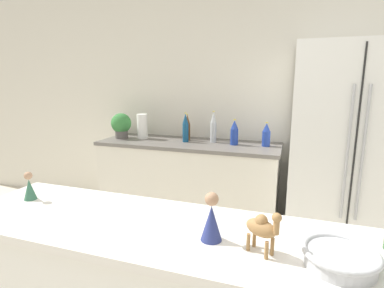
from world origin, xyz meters
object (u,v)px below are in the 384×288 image
at_px(back_bottle_0, 187,128).
at_px(back_bottle_3, 234,133).
at_px(back_bottle_1, 266,135).
at_px(camel_figurine, 262,227).
at_px(potted_plant, 121,125).
at_px(refrigerator, 345,155).
at_px(fruit_bowl, 340,257).
at_px(paper_towel_roll, 142,126).
at_px(wise_man_figurine_crimson, 211,220).
at_px(back_bottle_2, 213,127).
at_px(wise_man_figurine_blue, 29,188).
at_px(back_bottle_4, 185,128).

relative_size(back_bottle_0, back_bottle_3, 1.10).
distance_m(back_bottle_1, camel_figurine, 2.01).
relative_size(potted_plant, back_bottle_3, 1.09).
relative_size(refrigerator, fruit_bowl, 8.25).
xyz_separation_m(back_bottle_1, fruit_bowl, (0.39, -2.00, -0.02)).
xyz_separation_m(paper_towel_roll, wise_man_figurine_crimson, (1.31, -1.96, 0.01)).
relative_size(fruit_bowl, camel_figurine, 1.44).
bearing_deg(back_bottle_2, wise_man_figurine_crimson, -75.41).
height_order(refrigerator, wise_man_figurine_crimson, refrigerator).
xyz_separation_m(back_bottle_3, wise_man_figurine_blue, (-0.60, -1.86, 0.00)).
height_order(camel_figurine, wise_man_figurine_blue, camel_figurine).
bearing_deg(back_bottle_3, wise_man_figurine_blue, -107.94).
height_order(back_bottle_1, back_bottle_2, back_bottle_2).
bearing_deg(fruit_bowl, camel_figurine, -179.34).
distance_m(back_bottle_2, camel_figurine, 2.14).
distance_m(back_bottle_3, wise_man_figurine_blue, 1.95).
bearing_deg(potted_plant, wise_man_figurine_crimson, -51.10).
relative_size(back_bottle_0, fruit_bowl, 1.26).
bearing_deg(potted_plant, back_bottle_2, 5.39).
height_order(refrigerator, fruit_bowl, refrigerator).
height_order(fruit_bowl, wise_man_figurine_crimson, wise_man_figurine_crimson).
height_order(paper_towel_roll, back_bottle_4, back_bottle_4).
height_order(back_bottle_4, fruit_bowl, back_bottle_4).
height_order(paper_towel_roll, back_bottle_2, back_bottle_2).
bearing_deg(refrigerator, back_bottle_1, 168.60).
distance_m(paper_towel_roll, fruit_bowl, 2.62).
bearing_deg(paper_towel_roll, potted_plant, -166.73).
height_order(back_bottle_3, fruit_bowl, back_bottle_3).
relative_size(back_bottle_0, back_bottle_2, 0.87).
bearing_deg(back_bottle_0, camel_figurine, -64.39).
distance_m(back_bottle_0, back_bottle_3, 0.52).
height_order(back_bottle_4, camel_figurine, back_bottle_4).
distance_m(refrigerator, potted_plant, 2.22).
bearing_deg(wise_man_figurine_crimson, back_bottle_4, 112.43).
xyz_separation_m(paper_towel_roll, wise_man_figurine_blue, (0.41, -1.87, -0.01)).
bearing_deg(potted_plant, back_bottle_4, 2.00).
bearing_deg(paper_towel_roll, back_bottle_0, 7.34).
bearing_deg(paper_towel_roll, camel_figurine, -53.31).
bearing_deg(wise_man_figurine_blue, back_bottle_0, 87.45).
xyz_separation_m(back_bottle_4, wise_man_figurine_blue, (-0.10, -1.84, -0.02)).
bearing_deg(potted_plant, back_bottle_1, 2.50).
bearing_deg(refrigerator, fruit_bowl, -98.63).
bearing_deg(back_bottle_2, back_bottle_1, -3.07).
xyz_separation_m(back_bottle_0, wise_man_figurine_blue, (-0.09, -1.94, -0.01)).
xyz_separation_m(back_bottle_0, wise_man_figurine_crimson, (0.81, -2.02, 0.01)).
height_order(potted_plant, back_bottle_1, potted_plant).
height_order(potted_plant, paper_towel_roll, potted_plant).
bearing_deg(back_bottle_3, refrigerator, -6.37).
height_order(potted_plant, fruit_bowl, potted_plant).
height_order(potted_plant, back_bottle_3, potted_plant).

